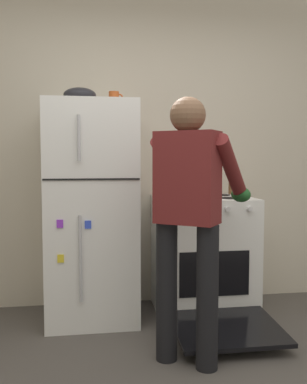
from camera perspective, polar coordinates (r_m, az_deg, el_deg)
The scene contains 8 objects.
kitchen_wall_back at distance 3.75m, azimuth -1.51°, elevation 6.06°, with size 6.00×0.10×2.70m, color beige.
refrigerator at distance 3.36m, azimuth -8.19°, elevation -2.60°, with size 0.68×0.72×1.67m.
stove_range at distance 3.53m, azimuth 6.67°, elevation -8.44°, with size 0.76×1.24×0.94m.
person_cook at distance 2.58m, azimuth 4.85°, elevation -1.82°, with size 0.69×0.75×1.60m.
red_pot at distance 3.38m, azimuth 4.28°, elevation 0.33°, with size 0.33×0.23×0.12m.
coffee_mug at distance 3.43m, azimuth -5.24°, elevation 12.34°, with size 0.11×0.08×0.10m.
pepper_mill at distance 3.75m, azimuth 10.29°, elevation 0.87°, with size 0.05×0.05×0.15m, color brown.
mixing_bowl at distance 3.37m, azimuth -9.75°, elevation 12.56°, with size 0.25×0.25×0.11m, color black.
Camera 1 is at (-0.47, -1.77, 1.24)m, focal length 40.18 mm.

